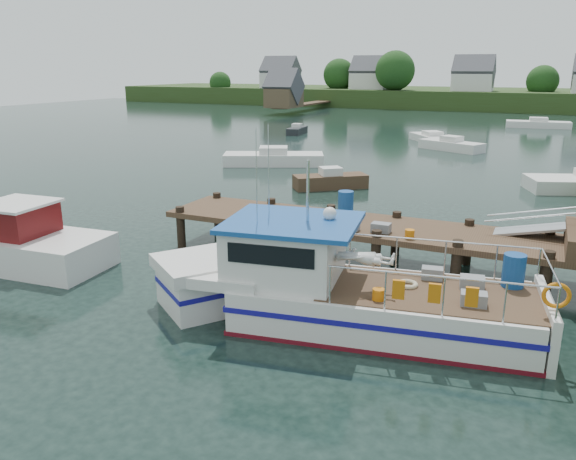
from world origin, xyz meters
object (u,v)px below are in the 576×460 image
at_px(lobster_boat, 334,290).
at_px(moored_far, 538,124).
at_px(moored_rowboat, 330,180).
at_px(moored_a, 274,158).
at_px(moored_e, 297,130).
at_px(dock, 535,216).
at_px(moored_b, 451,145).
at_px(moored_d, 432,138).

height_order(lobster_boat, moored_far, lobster_boat).
height_order(moored_rowboat, moored_a, moored_a).
bearing_deg(moored_e, lobster_boat, -82.90).
bearing_deg(moored_far, dock, -109.08).
xyz_separation_m(moored_rowboat, moored_e, (-12.42, 23.60, -0.06)).
xyz_separation_m(moored_rowboat, moored_b, (3.76, 18.06, -0.01)).
relative_size(moored_a, moored_d, 1.21).
bearing_deg(moored_rowboat, lobster_boat, -77.87).
bearing_deg(moored_rowboat, moored_e, 109.17).
relative_size(moored_far, moored_a, 0.96).
bearing_deg(dock, moored_rowboat, 133.73).
bearing_deg(moored_e, dock, -74.27).
height_order(dock, moored_e, dock).
distance_m(dock, moored_rowboat, 15.62).
bearing_deg(moored_d, dock, -79.98).
bearing_deg(moored_far, moored_e, -163.28).
bearing_deg(moored_far, moored_b, -125.27).
distance_m(dock, moored_b, 30.14).
xyz_separation_m(lobster_boat, moored_rowboat, (-6.13, 16.20, -0.49)).
distance_m(moored_a, moored_b, 15.97).
distance_m(moored_b, moored_e, 17.10).
distance_m(moored_far, moored_b, 22.97).
height_order(moored_b, moored_e, moored_b).
xyz_separation_m(moored_far, moored_d, (-8.35, -17.74, -0.05)).
bearing_deg(moored_a, lobster_boat, -64.85).
distance_m(lobster_boat, moored_rowboat, 17.32).
height_order(moored_a, moored_d, moored_a).
bearing_deg(lobster_boat, moored_far, 77.45).
distance_m(dock, moored_a, 24.06).
xyz_separation_m(lobster_boat, moored_e, (-18.55, 39.80, -0.55)).
xyz_separation_m(dock, moored_rowboat, (-10.73, 11.21, -1.80)).
xyz_separation_m(moored_b, moored_d, (-2.37, 4.44, -0.06)).
relative_size(moored_b, moored_d, 0.93).
distance_m(lobster_boat, moored_e, 43.91).
bearing_deg(lobster_boat, dock, 38.41).
bearing_deg(moored_a, moored_b, 46.38).
bearing_deg(moored_a, moored_e, 104.29).
distance_m(moored_rowboat, moored_e, 26.67).
xyz_separation_m(dock, moored_far, (-0.99, 51.45, -1.82)).
bearing_deg(moored_rowboat, moored_far, 67.81).
bearing_deg(dock, moored_far, 91.10).
height_order(moored_far, moored_d, moored_far).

